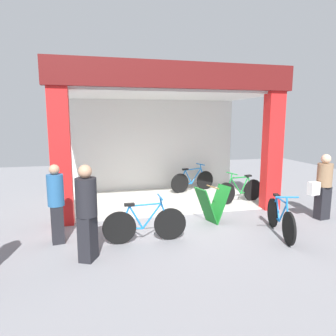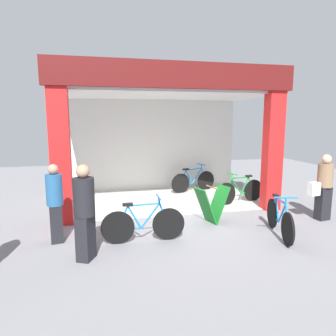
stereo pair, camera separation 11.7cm
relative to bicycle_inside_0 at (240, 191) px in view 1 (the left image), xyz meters
name	(u,v)px [view 1 (the left image)]	position (x,y,z in m)	size (l,w,h in m)	color
ground_plane	(175,215)	(-2.22, -0.73, -0.38)	(20.06, 20.06, 0.00)	gray
shop_facade	(161,133)	(-2.22, 0.99, 1.73)	(6.23, 3.52, 3.90)	beige
bicycle_inside_0	(240,191)	(0.00, 0.00, 0.00)	(1.70, 0.54, 0.95)	black
bicycle_inside_1	(193,181)	(-0.92, 1.75, 0.00)	(1.70, 0.59, 0.96)	black
bicycle_parked_0	(280,218)	(-0.33, -2.57, 0.00)	(0.57, 1.68, 0.95)	black
bicycle_parked_1	(145,224)	(-3.27, -2.26, 0.00)	(1.74, 0.48, 0.96)	black
sandwich_board_sign	(212,205)	(-1.47, -1.47, 0.07)	(0.89, 0.66, 0.92)	#197226
pedestrian_0	(56,203)	(-5.02, -1.86, 0.45)	(0.38, 0.38, 1.63)	black
pedestrian_1	(323,186)	(1.33, -1.86, 0.48)	(0.69, 0.41, 1.66)	black
pedestrian_3	(87,211)	(-4.39, -2.83, 0.53)	(0.50, 0.50, 1.74)	black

